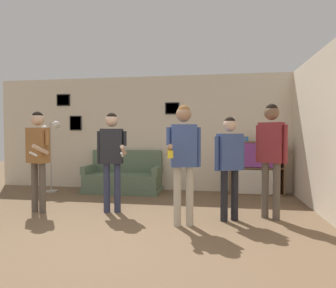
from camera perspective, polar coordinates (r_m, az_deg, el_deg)
The scene contains 12 objects.
ground_plane at distance 3.73m, azimuth -12.59°, elevation -18.97°, with size 20.00×20.00×0.00m, color brown.
wall_back at distance 7.14m, azimuth -1.34°, elevation 2.11°, with size 8.33×0.08×2.70m.
wall_right at distance 5.38m, azimuth 27.58°, elevation 1.94°, with size 0.06×6.16×2.70m.
couch at distance 7.02m, azimuth -8.44°, elevation -6.51°, with size 1.74×0.80×0.94m.
bookshelf at distance 6.90m, azimuth 16.47°, elevation -4.39°, with size 1.15×0.30×1.17m.
floor_lamp at distance 7.34m, azimuth -21.46°, elevation 0.63°, with size 0.45×0.28×1.63m.
person_player_foreground_left at distance 5.52m, azimuth -23.55°, elevation -1.09°, with size 0.48×0.55×1.71m.
person_player_foreground_center at distance 5.13m, azimuth -10.65°, elevation -1.35°, with size 0.54×0.44×1.69m.
person_watcher_holding_cup at distance 4.30m, azimuth 2.99°, elevation -1.39°, with size 0.49×0.51×1.74m.
person_spectator_near_bookshelf at distance 4.65m, azimuth 11.66°, elevation -2.60°, with size 0.45×0.34×1.59m.
person_spectator_far_right at distance 4.92m, azimuth 19.06°, elevation -0.64°, with size 0.44×0.36×1.79m.
drinking_cup at distance 6.84m, azimuth 14.76°, elevation 0.93°, with size 0.08×0.08×0.11m.
Camera 1 is at (1.30, -3.23, 1.32)m, focal length 32.00 mm.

